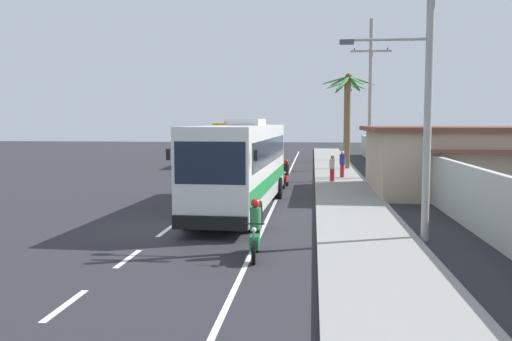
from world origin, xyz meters
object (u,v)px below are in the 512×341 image
at_px(coach_bus_foreground, 242,163).
at_px(coach_bus_far_lane, 235,141).
at_px(palm_second, 346,104).
at_px(roadside_building, 504,160).
at_px(pedestrian_midwalk, 332,168).
at_px(utility_pole_mid, 370,97).
at_px(motorcycle_beside_bus, 286,176).
at_px(utility_pole_nearest, 425,96).
at_px(palm_nearest, 348,104).
at_px(pedestrian_near_kerb, 342,163).
at_px(motorcycle_trailing, 255,234).

bearing_deg(coach_bus_foreground, coach_bus_far_lane, 98.70).
relative_size(palm_second, roadside_building, 0.54).
bearing_deg(pedestrian_midwalk, utility_pole_mid, 66.07).
bearing_deg(motorcycle_beside_bus, utility_pole_nearest, -70.07).
height_order(motorcycle_beside_bus, pedestrian_midwalk, pedestrian_midwalk).
xyz_separation_m(utility_pole_mid, roadside_building, (6.33, -6.03, -3.53)).
bearing_deg(palm_second, palm_nearest, -92.05).
height_order(pedestrian_near_kerb, utility_pole_mid, utility_pole_mid).
height_order(pedestrian_midwalk, utility_pole_mid, utility_pole_mid).
xyz_separation_m(coach_bus_far_lane, utility_pole_mid, (10.57, -13.31, 3.27)).
distance_m(utility_pole_nearest, palm_nearest, 25.39).
xyz_separation_m(palm_nearest, palm_second, (0.35, 9.78, 0.34)).
xyz_separation_m(motorcycle_beside_bus, utility_pole_mid, (5.12, 4.47, 4.65)).
bearing_deg(pedestrian_near_kerb, coach_bus_far_lane, -61.27).
height_order(motorcycle_beside_bus, palm_nearest, palm_nearest).
relative_size(pedestrian_midwalk, utility_pole_nearest, 0.19).
distance_m(motorcycle_beside_bus, palm_nearest, 13.21).
bearing_deg(pedestrian_midwalk, motorcycle_trailing, -75.92).
bearing_deg(pedestrian_midwalk, coach_bus_far_lane, 140.17).
height_order(pedestrian_midwalk, palm_nearest, palm_nearest).
xyz_separation_m(coach_bus_far_lane, pedestrian_midwalk, (8.16, -15.60, -1.07)).
bearing_deg(utility_pole_nearest, palm_nearest, 91.70).
bearing_deg(palm_second, utility_pole_mid, -88.09).
bearing_deg(motorcycle_trailing, pedestrian_midwalk, 81.51).
bearing_deg(coach_bus_far_lane, motorcycle_trailing, -81.00).
distance_m(motorcycle_beside_bus, palm_second, 22.48).
height_order(coach_bus_foreground, motorcycle_trailing, coach_bus_foreground).
height_order(pedestrian_near_kerb, palm_second, palm_second).
xyz_separation_m(pedestrian_midwalk, utility_pole_nearest, (2.25, -15.85, 3.61)).
relative_size(coach_bus_foreground, utility_pole_nearest, 1.47).
distance_m(utility_pole_mid, palm_second, 17.03).
bearing_deg(motorcycle_trailing, palm_second, 83.05).
height_order(pedestrian_near_kerb, utility_pole_nearest, utility_pole_nearest).
relative_size(coach_bus_far_lane, palm_nearest, 1.65).
relative_size(coach_bus_far_lane, palm_second, 1.60).
relative_size(palm_nearest, palm_second, 0.97).
distance_m(coach_bus_far_lane, motorcycle_beside_bus, 18.64).
distance_m(coach_bus_far_lane, palm_nearest, 11.80).
bearing_deg(roadside_building, utility_pole_mid, 136.41).
height_order(motorcycle_beside_bus, pedestrian_near_kerb, pedestrian_near_kerb).
distance_m(coach_bus_foreground, coach_bus_far_lane, 26.29).
bearing_deg(motorcycle_trailing, coach_bus_far_lane, 99.00).
xyz_separation_m(motorcycle_beside_bus, pedestrian_near_kerb, (3.43, 4.68, 0.40)).
distance_m(coach_bus_far_lane, utility_pole_mid, 17.31).
distance_m(motorcycle_beside_bus, motorcycle_trailing, 16.30).
bearing_deg(coach_bus_far_lane, palm_second, 20.36).
bearing_deg(palm_nearest, coach_bus_far_lane, 147.85).
height_order(pedestrian_midwalk, utility_pole_nearest, utility_pole_nearest).
distance_m(coach_bus_foreground, utility_pole_mid, 14.67).
bearing_deg(utility_pole_mid, pedestrian_near_kerb, 172.96).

